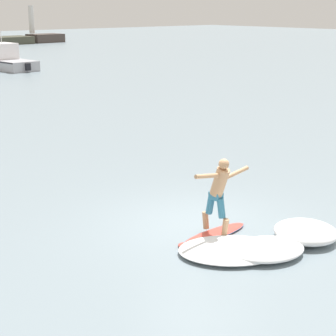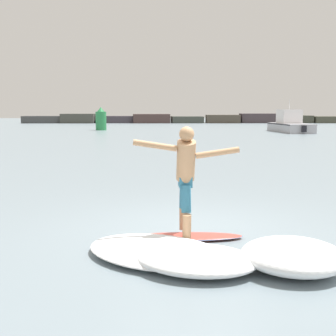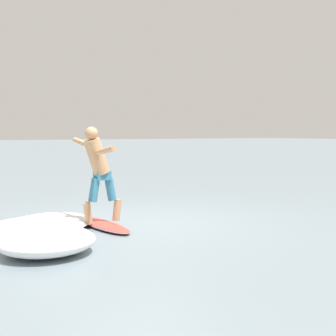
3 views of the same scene
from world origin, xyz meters
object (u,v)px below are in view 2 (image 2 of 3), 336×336
object	(u,v)px
surfer	(186,172)
fishing_boat_near_jetty	(289,124)
surfboard	(183,237)
channel_marker_buoy	(101,120)

from	to	relation	value
surfer	fishing_boat_near_jetty	bearing A→B (deg)	72.10
surfboard	channel_marker_buoy	distance (m)	38.90
channel_marker_buoy	surfboard	bearing A→B (deg)	-81.06
fishing_boat_near_jetty	channel_marker_buoy	distance (m)	17.69
surfboard	surfer	distance (m)	1.03
surfboard	fishing_boat_near_jetty	bearing A→B (deg)	72.01
surfer	fishing_boat_near_jetty	distance (m)	36.42
surfer	channel_marker_buoy	xyz separation A→B (m)	(-6.08, 38.50, -0.06)
surfboard	fishing_boat_near_jetty	size ratio (longest dim) A/B	0.25
surfboard	channel_marker_buoy	world-z (taller)	channel_marker_buoy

